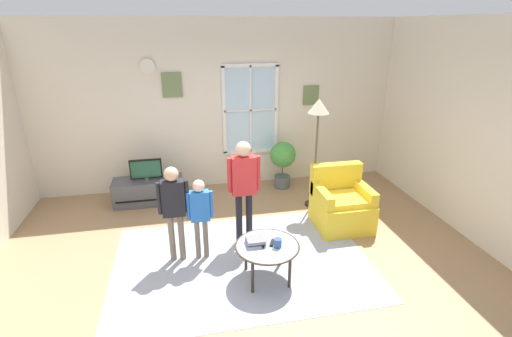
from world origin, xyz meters
The scene contains 17 objects.
ground_plane centered at (0.00, 0.00, -0.01)m, with size 6.84×5.83×0.02m, color #9E7A56.
back_wall centered at (0.01, 2.67, 1.45)m, with size 6.24×0.17×2.89m.
side_wall_right centered at (3.18, 0.00, 1.45)m, with size 0.12×5.23×2.89m.
area_rug centered at (-0.04, 0.13, 0.00)m, with size 3.14×2.16×0.01m, color #999EAD.
tv_stand centered at (-1.28, 2.09, 0.20)m, with size 1.11×0.45×0.41m.
television centered at (-1.28, 2.08, 0.59)m, with size 0.50×0.08×0.35m.
armchair centered at (1.53, 0.76, 0.33)m, with size 0.76×0.74×0.87m.
coffee_table centered at (0.19, -0.23, 0.42)m, with size 0.74×0.74×0.45m.
book_stack centered at (0.07, -0.18, 0.49)m, with size 0.22×0.20×0.08m.
cup centered at (0.30, -0.29, 0.50)m, with size 0.09×0.09×0.10m, color #334C8C.
remote_near_books centered at (0.25, -0.21, 0.46)m, with size 0.04×0.14×0.02m, color black.
remote_near_cup centered at (0.11, -0.22, 0.46)m, with size 0.04×0.14×0.02m, color black.
person_red_shirt centered at (0.07, 0.60, 0.89)m, with size 0.43×0.20×1.43m.
person_black_shirt centered at (-0.82, 0.36, 0.78)m, with size 0.38×0.17×1.25m.
person_blue_shirt centered at (-0.52, 0.34, 0.67)m, with size 0.32×0.15×1.07m.
potted_plant_by_window centered at (1.05, 2.26, 0.54)m, with size 0.46×0.46×0.85m.
floor_lamp centered at (1.36, 1.45, 1.47)m, with size 0.32×0.32×1.75m.
Camera 1 is at (-0.65, -3.72, 2.78)m, focal length 26.04 mm.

